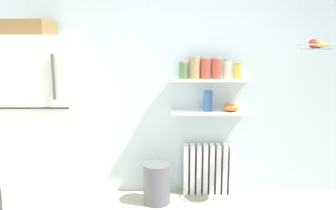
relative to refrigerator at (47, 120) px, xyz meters
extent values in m
cube|color=silver|center=(1.36, 0.38, 0.41)|extent=(7.04, 0.10, 2.60)
cube|color=silver|center=(0.00, 0.00, -0.03)|extent=(0.68, 0.65, 1.71)
cube|color=#262628|center=(0.00, -0.33, 0.18)|extent=(0.67, 0.01, 0.01)
cylinder|color=#4C4C51|center=(0.22, -0.34, 0.46)|extent=(0.02, 0.02, 0.40)
cube|color=olive|center=(-0.10, 0.00, 0.89)|extent=(0.41, 0.46, 0.14)
cube|color=white|center=(1.42, 0.25, -0.61)|extent=(0.05, 0.12, 0.56)
cube|color=white|center=(1.49, 0.25, -0.61)|extent=(0.05, 0.12, 0.56)
cube|color=white|center=(1.56, 0.25, -0.61)|extent=(0.05, 0.12, 0.56)
cube|color=white|center=(1.63, 0.25, -0.61)|extent=(0.05, 0.12, 0.56)
cube|color=white|center=(1.70, 0.25, -0.61)|extent=(0.05, 0.12, 0.56)
cube|color=white|center=(1.77, 0.25, -0.61)|extent=(0.05, 0.12, 0.56)
cube|color=white|center=(1.84, 0.25, -0.61)|extent=(0.05, 0.12, 0.56)
cube|color=white|center=(1.91, 0.25, -0.61)|extent=(0.05, 0.12, 0.56)
cube|color=white|center=(1.66, 0.22, 0.03)|extent=(0.81, 0.22, 0.02)
cube|color=white|center=(1.66, 0.22, 0.38)|extent=(0.81, 0.22, 0.02)
cylinder|color=#5B7F4C|center=(1.38, 0.22, 0.47)|extent=(0.10, 0.10, 0.16)
cylinder|color=gray|center=(1.38, 0.22, 0.56)|extent=(0.09, 0.09, 0.02)
cylinder|color=tan|center=(1.50, 0.22, 0.50)|extent=(0.11, 0.11, 0.21)
cylinder|color=gray|center=(1.50, 0.22, 0.61)|extent=(0.10, 0.10, 0.02)
cylinder|color=#C64C38|center=(1.61, 0.22, 0.49)|extent=(0.11, 0.11, 0.20)
cylinder|color=gray|center=(1.61, 0.22, 0.60)|extent=(0.10, 0.10, 0.02)
cylinder|color=#C64C38|center=(1.72, 0.22, 0.49)|extent=(0.10, 0.10, 0.20)
cylinder|color=gray|center=(1.72, 0.22, 0.60)|extent=(0.10, 0.10, 0.02)
cylinder|color=beige|center=(1.83, 0.22, 0.48)|extent=(0.08, 0.08, 0.18)
cylinder|color=gray|center=(1.83, 0.22, 0.58)|extent=(0.07, 0.07, 0.02)
cylinder|color=yellow|center=(1.94, 0.22, 0.46)|extent=(0.09, 0.09, 0.15)
cylinder|color=gray|center=(1.94, 0.22, 0.55)|extent=(0.08, 0.08, 0.02)
cylinder|color=#38609E|center=(1.64, 0.22, 0.15)|extent=(0.09, 0.09, 0.22)
ellipsoid|color=orange|center=(1.89, 0.22, 0.09)|extent=(0.17, 0.17, 0.08)
cylinder|color=slate|center=(1.11, 0.02, -0.68)|extent=(0.28, 0.28, 0.42)
torus|color=#B2B2B7|center=(2.57, -0.16, 0.74)|extent=(0.32, 0.32, 0.01)
cylinder|color=#A8A8AD|center=(2.57, -0.16, 0.70)|extent=(0.26, 0.26, 0.01)
sphere|color=#7FAD38|center=(2.60, -0.16, 0.75)|extent=(0.08, 0.08, 0.08)
sphere|color=red|center=(2.56, -0.13, 0.75)|extent=(0.08, 0.08, 0.08)
sphere|color=red|center=(2.55, -0.19, 0.74)|extent=(0.08, 0.08, 0.08)
ellipsoid|color=yellow|center=(2.61, -0.19, 0.74)|extent=(0.18, 0.09, 0.06)
camera|label=1|loc=(1.22, -3.31, 0.75)|focal=36.49mm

